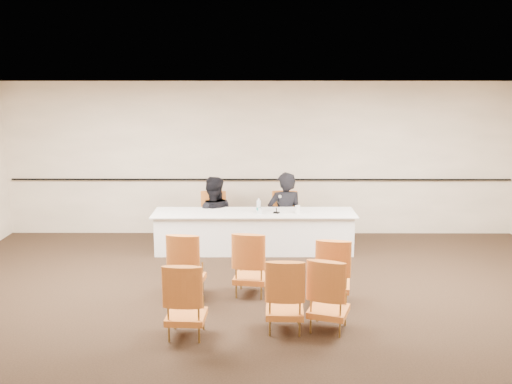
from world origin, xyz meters
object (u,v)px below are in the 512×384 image
aud_chair_back_right (329,294)px  water_bottle (259,206)px  aud_chair_back_mid (285,294)px  aud_chair_front_mid (251,263)px  panelist_main (285,220)px  panelist_main_chair (285,218)px  coffee_cup (298,210)px  aud_chair_front_right (333,270)px  microphone (276,205)px  drinking_glass (260,211)px  panelist_second_chair (213,218)px  panel_table (254,232)px  panelist_second (213,221)px  aud_chair_front_left (187,264)px  aud_chair_back_left (186,299)px

aud_chair_back_right → water_bottle: bearing=124.2°
aud_chair_back_mid → aud_chair_front_mid: bearing=112.0°
panelist_main → panelist_main_chair: size_ratio=1.93×
coffee_cup → aud_chair_front_right: size_ratio=0.15×
panelist_main_chair → microphone: bearing=-106.7°
coffee_cup → aud_chair_front_right: (0.34, -2.28, -0.31)m
aud_chair_front_mid → drinking_glass: bearing=95.1°
aud_chair_front_mid → panelist_main: bearing=86.1°
panelist_second_chair → panel_table: bearing=-34.9°
panel_table → panelist_second_chair: 0.95m
panelist_second → panelist_second_chair: bearing=180.0°
water_bottle → drinking_glass: bearing=-76.2°
drinking_glass → aud_chair_front_mid: (-0.13, -1.94, -0.29)m
aud_chair_back_right → drinking_glass: bearing=124.2°
panel_table → aud_chair_front_right: aud_chair_front_right is taller
aud_chair_front_right → aud_chair_back_mid: same height
aud_chair_back_right → aud_chair_front_left: bearing=168.4°
panelist_second_chair → water_bottle: (0.86, -0.56, 0.37)m
aud_chair_back_right → aud_chair_back_mid: bearing=-159.6°
drinking_glass → aud_chair_front_left: 2.27m
aud_chair_front_mid → aud_chair_back_right: same height
panelist_second → microphone: 1.40m
panelist_second_chair → drinking_glass: panelist_second_chair is taller
aud_chair_front_right → aud_chair_back_mid: bearing=-119.5°
microphone → aud_chair_back_right: microphone is taller
aud_chair_back_right → panelist_main_chair: bearing=114.6°
panelist_second_chair → aud_chair_back_left: (-0.01, -3.95, 0.00)m
aud_chair_back_mid → aud_chair_front_left: bearing=141.8°
panelist_second → panelist_main_chair: bearing=178.6°
panel_table → panelist_main: panelist_main is taller
microphone → water_bottle: microphone is taller
aud_chair_back_left → panelist_main_chair: bearing=73.9°
aud_chair_front_left → aud_chair_front_mid: same height
aud_chair_front_left → aud_chair_back_left: (0.15, -1.29, 0.00)m
microphone → aud_chair_front_left: 2.47m
coffee_cup → aud_chair_back_right: (0.18, -3.15, -0.31)m
drinking_glass → aud_chair_back_left: 3.42m
microphone → panel_table: bearing=-167.5°
panelist_main_chair → aud_chair_front_left: bearing=-120.0°
panelist_main_chair → panelist_main: bearing=-0.5°
panelist_second → drinking_glass: panelist_second is taller
panelist_main_chair → panelist_second_chair: 1.36m
panel_table → aud_chair_back_left: aud_chair_back_left is taller
water_bottle → coffee_cup: 0.69m
panelist_main → panelist_second: size_ratio=1.07×
aud_chair_back_right → aud_chair_front_mid: bearing=149.0°
coffee_cup → microphone: bearing=177.7°
panel_table → coffee_cup: 0.88m
panel_table → panelist_second: panelist_second is taller
panelist_second_chair → aud_chair_front_left: size_ratio=1.00×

